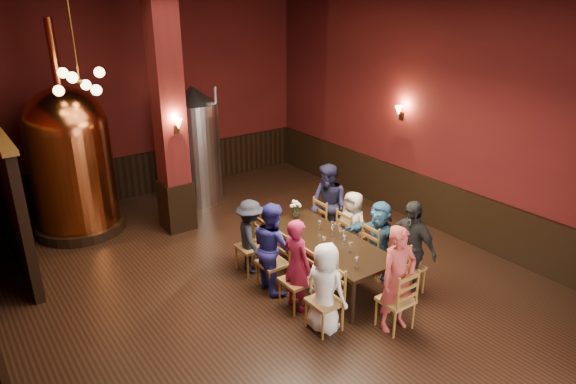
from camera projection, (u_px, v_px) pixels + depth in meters
room at (264, 153)px, 7.75m from camera, size 10.00×10.02×4.50m
wainscot_right at (426, 200)px, 10.54m from camera, size 0.08×9.90×1.00m
wainscot_back at (150, 173)px, 12.13m from camera, size 7.90×0.08×1.00m
column at (169, 120)px, 9.69m from camera, size 0.58×0.58×4.50m
partition at (7, 198)px, 8.81m from camera, size 0.22×3.50×2.40m
pendant_cluster at (79, 81)px, 8.64m from camera, size 0.90×0.90×1.70m
sconce_wall at (402, 112)px, 10.49m from camera, size 0.20×0.20×0.36m
sconce_column at (176, 125)px, 9.49m from camera, size 0.20×0.20×0.36m
dining_table at (327, 244)px, 8.35m from camera, size 1.02×2.41×0.75m
chair_0 at (325, 301)px, 7.22m from camera, size 0.46×0.46×0.92m
person_0 at (325, 288)px, 7.14m from camera, size 0.57×0.74×1.35m
chair_1 at (297, 281)px, 7.73m from camera, size 0.46×0.46×0.92m
person_1 at (297, 264)px, 7.63m from camera, size 0.39×0.56×1.47m
chair_2 at (272, 263)px, 8.23m from camera, size 0.46×0.46×0.92m
person_2 at (272, 247)px, 8.13m from camera, size 0.43×0.76×1.49m
chair_3 at (251, 247)px, 8.74m from camera, size 0.46×0.46×0.92m
person_3 at (250, 237)px, 8.67m from camera, size 0.71×0.95×1.31m
chair_4 at (408, 266)px, 8.13m from camera, size 0.46×0.46×0.92m
person_4 at (410, 248)px, 8.01m from camera, size 0.48×0.96×1.58m
chair_5 at (378, 250)px, 8.64m from camera, size 0.46×0.46×0.92m
person_5 at (379, 239)px, 8.57m from camera, size 0.59×1.28×1.33m
chair_6 at (352, 235)px, 9.14m from camera, size 0.46×0.46×0.92m
person_6 at (352, 226)px, 9.08m from camera, size 0.49×0.68×1.29m
chair_7 at (328, 222)px, 9.65m from camera, size 0.46×0.46×0.92m
person_7 at (328, 206)px, 9.53m from camera, size 0.43×0.80×1.59m
chair_8 at (396, 299)px, 7.26m from camera, size 0.46×0.46×0.92m
person_8 at (398, 279)px, 7.14m from camera, size 0.63×0.46×1.59m
copper_kettle at (71, 159)px, 9.88m from camera, size 1.73×1.73×4.10m
steel_vessel at (196, 145)px, 11.37m from camera, size 1.21×1.21×2.63m
rose_vase at (296, 207)px, 9.07m from camera, size 0.20×0.20×0.33m
wine_glass_0 at (350, 247)px, 7.92m from camera, size 0.07×0.07×0.17m
wine_glass_1 at (324, 242)px, 8.09m from camera, size 0.07×0.07×0.17m
wine_glass_2 at (333, 232)px, 8.44m from camera, size 0.07×0.07×0.17m
wine_glass_3 at (333, 227)px, 8.61m from camera, size 0.07×0.07×0.17m
wine_glass_4 at (340, 233)px, 8.38m from camera, size 0.07×0.07×0.17m
wine_glass_5 at (344, 240)px, 8.15m from camera, size 0.07×0.07×0.17m
wine_glass_6 at (344, 235)px, 8.30m from camera, size 0.07×0.07×0.17m
wine_glass_7 at (357, 262)px, 7.49m from camera, size 0.07×0.07×0.17m
wine_glass_8 at (320, 225)px, 8.66m from camera, size 0.07×0.07×0.17m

